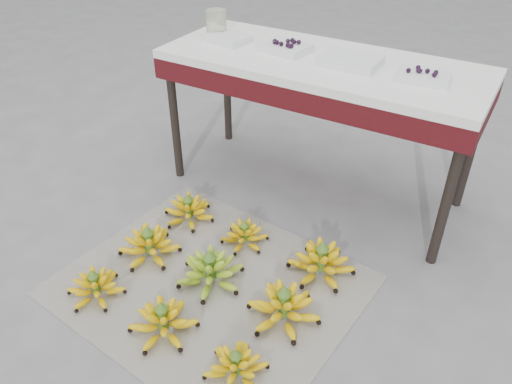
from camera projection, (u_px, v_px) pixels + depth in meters
The scene contains 17 objects.
ground at pixel (211, 288), 2.23m from camera, with size 60.00×60.00×0.00m, color slate.
newspaper_mat at pixel (210, 285), 2.25m from camera, with size 1.25×1.05×0.01m, color silver.
bunch_front_left at pixel (96, 287), 2.16m from camera, with size 0.27×0.27×0.15m.
bunch_front_center at pixel (163, 321), 2.00m from camera, with size 0.33×0.33×0.17m.
bunch_front_right at pixel (236, 367), 1.83m from camera, with size 0.31×0.31×0.15m.
bunch_mid_left at pixel (149, 245), 2.37m from camera, with size 0.34×0.34×0.18m.
bunch_mid_center at pixel (211, 271), 2.23m from camera, with size 0.35×0.35×0.19m.
bunch_mid_right at pixel (284, 307), 2.05m from camera, with size 0.33×0.33×0.19m.
bunch_back_left at pixel (189, 211), 2.61m from camera, with size 0.32×0.32×0.16m.
bunch_back_center at pixel (245, 235), 2.46m from camera, with size 0.29×0.29×0.14m.
bunch_back_right at pixel (321, 262), 2.27m from camera, with size 0.33×0.33×0.19m.
vendor_table at pixel (321, 76), 2.50m from camera, with size 1.61×0.64×0.77m.
tray_far_left at pixel (228, 39), 2.65m from camera, with size 0.25×0.20×0.04m.
tray_left at pixel (285, 47), 2.52m from camera, with size 0.27×0.21×0.06m.
tray_right at pixel (350, 61), 2.36m from camera, with size 0.28×0.20×0.04m.
tray_far_right at pixel (424, 76), 2.21m from camera, with size 0.24×0.19×0.06m.
glass_jar at pixel (216, 23), 2.70m from camera, with size 0.11×0.11×0.14m, color beige.
Camera 1 is at (0.98, -1.27, 1.63)m, focal length 35.00 mm.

